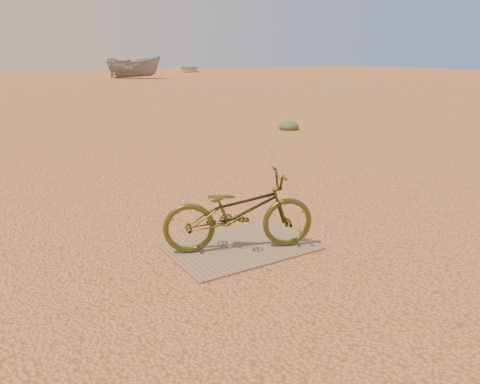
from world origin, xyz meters
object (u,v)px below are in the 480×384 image
bicycle (239,212)px  boat_mid_right (134,67)px  boat_far_right (189,68)px  plywood_board (240,247)px

bicycle → boat_mid_right: size_ratio=0.34×
bicycle → boat_far_right: 52.60m
boat_mid_right → boat_far_right: 15.51m
plywood_board → boat_mid_right: size_ratio=0.32×
bicycle → boat_mid_right: boat_mid_right is taller
plywood_board → bicycle: size_ratio=0.96×
boat_mid_right → boat_far_right: boat_mid_right is taller
plywood_board → bicycle: 0.45m
plywood_board → boat_far_right: boat_far_right is taller
boat_mid_right → plywood_board: bearing=-159.6°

